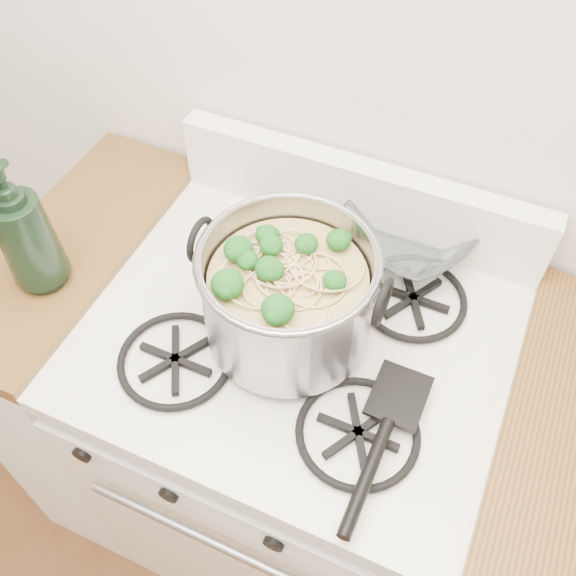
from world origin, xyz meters
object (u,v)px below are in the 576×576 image
at_px(spatula, 399,393).
at_px(glass_bowl, 407,238).
at_px(bottle, 23,228).
at_px(stock_pot, 288,296).
at_px(gas_range, 295,443).

height_order(spatula, glass_bowl, glass_bowl).
xyz_separation_m(spatula, bottle, (-0.70, -0.03, 0.12)).
distance_m(stock_pot, glass_bowl, 0.32).
height_order(stock_pot, glass_bowl, stock_pot).
relative_size(gas_range, spatula, 2.98).
xyz_separation_m(stock_pot, glass_bowl, (0.13, 0.29, -0.08)).
height_order(stock_pot, spatula, stock_pot).
height_order(gas_range, glass_bowl, glass_bowl).
distance_m(gas_range, glass_bowl, 0.58).
relative_size(glass_bowl, bottle, 0.37).
height_order(gas_range, bottle, bottle).
relative_size(spatula, glass_bowl, 3.03).
bearing_deg(glass_bowl, bottle, -148.72).
height_order(stock_pot, bottle, bottle).
distance_m(gas_range, spatula, 0.54).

